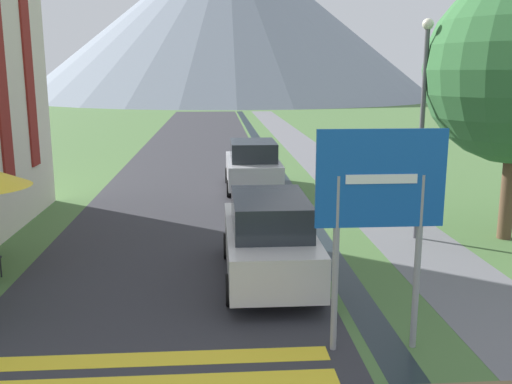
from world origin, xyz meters
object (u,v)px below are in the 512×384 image
parked_car_near (269,238)px  parked_car_far (253,165)px  road_sign (380,203)px  streetlamp (423,113)px

parked_car_near → parked_car_far: 9.37m
road_sign → parked_car_near: (-1.37, 3.18, -1.46)m
parked_car_near → streetlamp: bearing=33.6°
parked_car_near → parked_car_far: size_ratio=1.06×
parked_car_near → parked_car_far: (0.28, 9.37, 0.00)m
parked_car_near → streetlamp: streetlamp is taller
parked_car_near → parked_car_far: same height
parked_car_far → streetlamp: bearing=-59.8°
parked_car_near → streetlamp: 5.50m
parked_car_far → streetlamp: 8.01m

